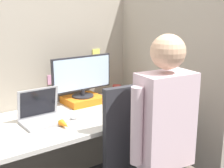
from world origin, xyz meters
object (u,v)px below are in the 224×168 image
object	(u,v)px
stapler	(135,95)
carrot_toy	(64,125)
office_chair	(150,165)
laptop	(42,116)
paper_box	(83,100)
person	(171,133)
coffee_mug	(117,91)
monitor	(82,75)

from	to	relation	value
stapler	carrot_toy	size ratio (longest dim) A/B	1.21
office_chair	laptop	bearing A→B (deg)	126.30
stapler	office_chair	distance (m)	0.84
paper_box	person	distance (m)	0.99
carrot_toy	office_chair	xyz separation A→B (m)	(0.38, -0.44, -0.23)
carrot_toy	coffee_mug	xyz separation A→B (m)	(0.74, 0.39, 0.03)
monitor	stapler	size ratio (longest dim) A/B	3.67
paper_box	office_chair	bearing A→B (deg)	-90.22
office_chair	person	world-z (taller)	person
stapler	office_chair	size ratio (longest dim) A/B	0.14
paper_box	carrot_toy	xyz separation A→B (m)	(-0.38, -0.40, -0.01)
laptop	stapler	distance (m)	0.90
person	laptop	bearing A→B (deg)	121.45
paper_box	laptop	xyz separation A→B (m)	(-0.46, -0.21, 0.02)
paper_box	monitor	size ratio (longest dim) A/B	0.57
office_chair	person	distance (m)	0.32
stapler	coffee_mug	xyz separation A→B (m)	(-0.08, 0.16, 0.02)
monitor	office_chair	distance (m)	0.95
monitor	coffee_mug	size ratio (longest dim) A/B	5.32
monitor	laptop	size ratio (longest dim) A/B	1.81
laptop	office_chair	world-z (taller)	office_chair
monitor	stapler	world-z (taller)	monitor
paper_box	laptop	bearing A→B (deg)	-155.28
paper_box	office_chair	size ratio (longest dim) A/B	0.30
laptop	coffee_mug	xyz separation A→B (m)	(0.82, 0.21, 0.00)
coffee_mug	paper_box	bearing A→B (deg)	179.45
paper_box	person	bearing A→B (deg)	-89.11
person	monitor	bearing A→B (deg)	90.89
paper_box	office_chair	xyz separation A→B (m)	(-0.00, -0.84, -0.23)
monitor	coffee_mug	bearing A→B (deg)	-1.00
stapler	carrot_toy	distance (m)	0.86
person	coffee_mug	size ratio (longest dim) A/B	13.47
laptop	monitor	bearing A→B (deg)	25.00
carrot_toy	laptop	bearing A→B (deg)	112.59
monitor	stapler	bearing A→B (deg)	-20.84
carrot_toy	person	bearing A→B (deg)	-56.09
person	carrot_toy	bearing A→B (deg)	123.91
monitor	carrot_toy	size ratio (longest dim) A/B	4.45
stapler	person	xyz separation A→B (m)	(-0.42, -0.83, 0.04)
laptop	coffee_mug	size ratio (longest dim) A/B	2.94
paper_box	stapler	size ratio (longest dim) A/B	2.08
laptop	office_chair	xyz separation A→B (m)	(0.46, -0.62, -0.25)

